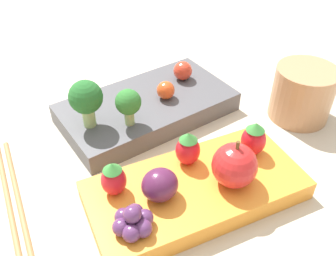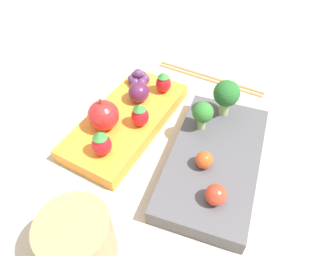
{
  "view_description": "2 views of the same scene",
  "coord_description": "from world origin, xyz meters",
  "px_view_note": "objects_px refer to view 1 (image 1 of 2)",
  "views": [
    {
      "loc": [
        -0.14,
        -0.3,
        0.31
      ],
      "look_at": [
        0.01,
        0.0,
        0.04
      ],
      "focal_mm": 40.0,
      "sensor_mm": 36.0,
      "label": 1
    },
    {
      "loc": [
        0.27,
        0.14,
        0.36
      ],
      "look_at": [
        0.01,
        0.0,
        0.04
      ],
      "focal_mm": 32.0,
      "sensor_mm": 36.0,
      "label": 2
    }
  ],
  "objects_px": {
    "apple": "(235,165)",
    "strawberry_0": "(113,179)",
    "bento_box_fruit": "(195,191)",
    "drinking_cup": "(302,93)",
    "cherry_tomato_0": "(183,71)",
    "strawberry_2": "(188,149)",
    "broccoli_floret_1": "(86,99)",
    "bento_box_savoury": "(147,108)",
    "grape_cluster": "(133,221)",
    "strawberry_1": "(254,139)",
    "broccoli_floret_0": "(128,103)",
    "cherry_tomato_1": "(166,90)",
    "plum": "(160,185)",
    "chopsticks_pair": "(14,206)"
  },
  "relations": [
    {
      "from": "apple",
      "to": "strawberry_0",
      "type": "xyz_separation_m",
      "value": [
        -0.11,
        0.04,
        -0.0
      ]
    },
    {
      "from": "bento_box_fruit",
      "to": "drinking_cup",
      "type": "bearing_deg",
      "value": 18.4
    },
    {
      "from": "cherry_tomato_0",
      "to": "strawberry_2",
      "type": "relative_size",
      "value": 0.65
    },
    {
      "from": "broccoli_floret_1",
      "to": "cherry_tomato_0",
      "type": "relative_size",
      "value": 2.29
    },
    {
      "from": "bento_box_savoury",
      "to": "grape_cluster",
      "type": "height_order",
      "value": "grape_cluster"
    },
    {
      "from": "broccoli_floret_1",
      "to": "cherry_tomato_0",
      "type": "bearing_deg",
      "value": 16.34
    },
    {
      "from": "drinking_cup",
      "to": "strawberry_1",
      "type": "bearing_deg",
      "value": -155.83
    },
    {
      "from": "bento_box_fruit",
      "to": "broccoli_floret_0",
      "type": "height_order",
      "value": "broccoli_floret_0"
    },
    {
      "from": "broccoli_floret_1",
      "to": "bento_box_savoury",
      "type": "bearing_deg",
      "value": 13.08
    },
    {
      "from": "broccoli_floret_0",
      "to": "cherry_tomato_0",
      "type": "height_order",
      "value": "broccoli_floret_0"
    },
    {
      "from": "cherry_tomato_1",
      "to": "grape_cluster",
      "type": "xyz_separation_m",
      "value": [
        -0.12,
        -0.17,
        -0.01
      ]
    },
    {
      "from": "cherry_tomato_0",
      "to": "strawberry_0",
      "type": "distance_m",
      "value": 0.22
    },
    {
      "from": "drinking_cup",
      "to": "strawberry_2",
      "type": "bearing_deg",
      "value": -169.58
    },
    {
      "from": "bento_box_savoury",
      "to": "strawberry_1",
      "type": "distance_m",
      "value": 0.16
    },
    {
      "from": "cherry_tomato_1",
      "to": "strawberry_0",
      "type": "distance_m",
      "value": 0.17
    },
    {
      "from": "strawberry_1",
      "to": "grape_cluster",
      "type": "xyz_separation_m",
      "value": [
        -0.16,
        -0.04,
        -0.01
      ]
    },
    {
      "from": "plum",
      "to": "drinking_cup",
      "type": "height_order",
      "value": "drinking_cup"
    },
    {
      "from": "cherry_tomato_1",
      "to": "drinking_cup",
      "type": "height_order",
      "value": "drinking_cup"
    },
    {
      "from": "broccoli_floret_0",
      "to": "cherry_tomato_1",
      "type": "height_order",
      "value": "broccoli_floret_0"
    },
    {
      "from": "bento_box_savoury",
      "to": "plum",
      "type": "xyz_separation_m",
      "value": [
        -0.05,
        -0.15,
        0.03
      ]
    },
    {
      "from": "broccoli_floret_1",
      "to": "strawberry_2",
      "type": "distance_m",
      "value": 0.13
    },
    {
      "from": "broccoli_floret_0",
      "to": "strawberry_1",
      "type": "relative_size",
      "value": 1.13
    },
    {
      "from": "bento_box_fruit",
      "to": "cherry_tomato_1",
      "type": "height_order",
      "value": "cherry_tomato_1"
    },
    {
      "from": "bento_box_fruit",
      "to": "strawberry_0",
      "type": "xyz_separation_m",
      "value": [
        -0.08,
        0.03,
        0.03
      ]
    },
    {
      "from": "cherry_tomato_1",
      "to": "plum",
      "type": "relative_size",
      "value": 0.65
    },
    {
      "from": "bento_box_savoury",
      "to": "broccoli_floret_0",
      "type": "relative_size",
      "value": 5.09
    },
    {
      "from": "grape_cluster",
      "to": "drinking_cup",
      "type": "xyz_separation_m",
      "value": [
        0.27,
        0.09,
        0.0
      ]
    },
    {
      "from": "cherry_tomato_0",
      "to": "grape_cluster",
      "type": "bearing_deg",
      "value": -127.88
    },
    {
      "from": "strawberry_1",
      "to": "strawberry_2",
      "type": "bearing_deg",
      "value": 165.76
    },
    {
      "from": "cherry_tomato_0",
      "to": "bento_box_savoury",
      "type": "bearing_deg",
      "value": -159.73
    },
    {
      "from": "apple",
      "to": "grape_cluster",
      "type": "height_order",
      "value": "apple"
    },
    {
      "from": "strawberry_0",
      "to": "bento_box_fruit",
      "type": "bearing_deg",
      "value": -18.17
    },
    {
      "from": "broccoli_floret_1",
      "to": "bento_box_fruit",
      "type": "bearing_deg",
      "value": -62.94
    },
    {
      "from": "plum",
      "to": "bento_box_savoury",
      "type": "bearing_deg",
      "value": 70.83
    },
    {
      "from": "strawberry_0",
      "to": "strawberry_1",
      "type": "relative_size",
      "value": 0.93
    },
    {
      "from": "bento_box_fruit",
      "to": "strawberry_0",
      "type": "relative_size",
      "value": 5.85
    },
    {
      "from": "cherry_tomato_1",
      "to": "drinking_cup",
      "type": "distance_m",
      "value": 0.18
    },
    {
      "from": "bento_box_fruit",
      "to": "cherry_tomato_1",
      "type": "relative_size",
      "value": 9.54
    },
    {
      "from": "strawberry_2",
      "to": "chopsticks_pair",
      "type": "relative_size",
      "value": 0.19
    },
    {
      "from": "broccoli_floret_0",
      "to": "grape_cluster",
      "type": "bearing_deg",
      "value": -110.45
    },
    {
      "from": "cherry_tomato_0",
      "to": "apple",
      "type": "relative_size",
      "value": 0.49
    },
    {
      "from": "bento_box_savoury",
      "to": "broccoli_floret_1",
      "type": "bearing_deg",
      "value": -166.92
    },
    {
      "from": "bento_box_savoury",
      "to": "broccoli_floret_1",
      "type": "height_order",
      "value": "broccoli_floret_1"
    },
    {
      "from": "broccoli_floret_0",
      "to": "strawberry_0",
      "type": "bearing_deg",
      "value": -119.86
    },
    {
      "from": "bento_box_savoury",
      "to": "apple",
      "type": "distance_m",
      "value": 0.17
    },
    {
      "from": "strawberry_0",
      "to": "chopsticks_pair",
      "type": "bearing_deg",
      "value": 155.13
    },
    {
      "from": "cherry_tomato_1",
      "to": "strawberry_0",
      "type": "height_order",
      "value": "strawberry_0"
    },
    {
      "from": "broccoli_floret_1",
      "to": "strawberry_1",
      "type": "bearing_deg",
      "value": -39.63
    },
    {
      "from": "bento_box_fruit",
      "to": "broccoli_floret_0",
      "type": "bearing_deg",
      "value": 102.17
    },
    {
      "from": "broccoli_floret_0",
      "to": "grape_cluster",
      "type": "relative_size",
      "value": 1.2
    }
  ]
}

